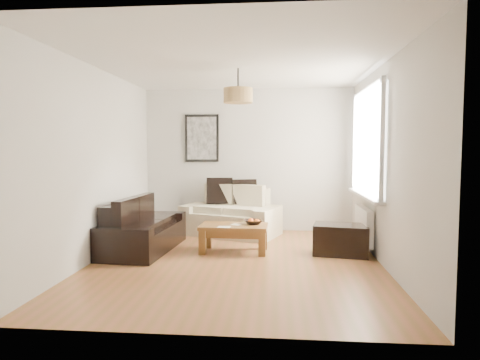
# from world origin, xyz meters

# --- Properties ---
(floor) EXTENTS (4.50, 4.50, 0.00)m
(floor) POSITION_xyz_m (0.00, 0.00, 0.00)
(floor) COLOR brown
(floor) RESTS_ON ground
(ceiling) EXTENTS (3.80, 4.50, 0.00)m
(ceiling) POSITION_xyz_m (0.00, 0.00, 2.60)
(ceiling) COLOR white
(ceiling) RESTS_ON floor
(wall_back) EXTENTS (3.80, 0.04, 2.60)m
(wall_back) POSITION_xyz_m (0.00, 2.25, 1.30)
(wall_back) COLOR silver
(wall_back) RESTS_ON floor
(wall_front) EXTENTS (3.80, 0.04, 2.60)m
(wall_front) POSITION_xyz_m (0.00, -2.25, 1.30)
(wall_front) COLOR silver
(wall_front) RESTS_ON floor
(wall_left) EXTENTS (0.04, 4.50, 2.60)m
(wall_left) POSITION_xyz_m (-1.90, 0.00, 1.30)
(wall_left) COLOR silver
(wall_left) RESTS_ON floor
(wall_right) EXTENTS (0.04, 4.50, 2.60)m
(wall_right) POSITION_xyz_m (1.90, 0.00, 1.30)
(wall_right) COLOR silver
(wall_right) RESTS_ON floor
(window_bay) EXTENTS (0.14, 1.90, 1.60)m
(window_bay) POSITION_xyz_m (1.86, 0.80, 1.60)
(window_bay) COLOR white
(window_bay) RESTS_ON wall_right
(radiator) EXTENTS (0.10, 0.90, 0.52)m
(radiator) POSITION_xyz_m (1.82, 0.80, 0.38)
(radiator) COLOR white
(radiator) RESTS_ON wall_right
(poster) EXTENTS (0.62, 0.04, 0.87)m
(poster) POSITION_xyz_m (-0.85, 2.22, 1.70)
(poster) COLOR black
(poster) RESTS_ON wall_back
(pendant_shade) EXTENTS (0.40, 0.40, 0.20)m
(pendant_shade) POSITION_xyz_m (0.00, 0.30, 2.23)
(pendant_shade) COLOR tan
(pendant_shade) RESTS_ON ceiling
(loveseat_cream) EXTENTS (1.82, 1.38, 0.81)m
(loveseat_cream) POSITION_xyz_m (-0.27, 1.78, 0.40)
(loveseat_cream) COLOR beige
(loveseat_cream) RESTS_ON floor
(sofa_leather) EXTENTS (0.92, 1.71, 0.72)m
(sofa_leather) POSITION_xyz_m (-1.43, 0.53, 0.36)
(sofa_leather) COLOR black
(sofa_leather) RESTS_ON floor
(coffee_table) EXTENTS (0.99, 0.56, 0.40)m
(coffee_table) POSITION_xyz_m (-0.08, 0.54, 0.20)
(coffee_table) COLOR brown
(coffee_table) RESTS_ON floor
(ottoman) EXTENTS (0.83, 0.61, 0.43)m
(ottoman) POSITION_xyz_m (1.45, 0.52, 0.22)
(ottoman) COLOR black
(ottoman) RESTS_ON floor
(cushion_left) EXTENTS (0.48, 0.20, 0.47)m
(cushion_left) POSITION_xyz_m (-0.49, 1.98, 0.75)
(cushion_left) COLOR black
(cushion_left) RESTS_ON loveseat_cream
(cushion_right) EXTENTS (0.46, 0.26, 0.44)m
(cushion_right) POSITION_xyz_m (-0.04, 1.98, 0.73)
(cushion_right) COLOR black
(cushion_right) RESTS_ON loveseat_cream
(fruit_bowl) EXTENTS (0.33, 0.33, 0.07)m
(fruit_bowl) POSITION_xyz_m (0.19, 0.61, 0.43)
(fruit_bowl) COLOR black
(fruit_bowl) RESTS_ON coffee_table
(orange_a) EXTENTS (0.07, 0.07, 0.07)m
(orange_a) POSITION_xyz_m (0.24, 0.63, 0.44)
(orange_a) COLOR orange
(orange_a) RESTS_ON fruit_bowl
(orange_b) EXTENTS (0.08, 0.08, 0.07)m
(orange_b) POSITION_xyz_m (0.26, 0.61, 0.44)
(orange_b) COLOR orange
(orange_b) RESTS_ON fruit_bowl
(orange_c) EXTENTS (0.09, 0.09, 0.08)m
(orange_c) POSITION_xyz_m (0.15, 0.67, 0.44)
(orange_c) COLOR #E55813
(orange_c) RESTS_ON fruit_bowl
(papers) EXTENTS (0.19, 0.14, 0.01)m
(papers) POSITION_xyz_m (-0.20, 0.34, 0.40)
(papers) COLOR white
(papers) RESTS_ON coffee_table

